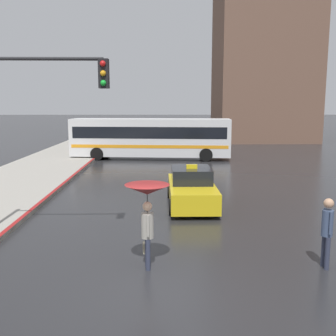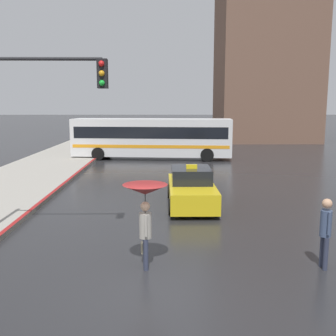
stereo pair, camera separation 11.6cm
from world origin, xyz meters
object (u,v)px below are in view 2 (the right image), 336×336
(pedestrian_with_umbrella, at_px, (145,200))
(traffic_light, at_px, (23,110))
(taxi, at_px, (191,189))
(city_bus, at_px, (152,137))
(pedestrian_man, at_px, (326,228))

(pedestrian_with_umbrella, relative_size, traffic_light, 0.38)
(taxi, bearing_deg, city_bus, -81.93)
(city_bus, height_order, pedestrian_with_umbrella, city_bus)
(taxi, distance_m, city_bus, 14.22)
(city_bus, bearing_deg, pedestrian_with_umbrella, 6.44)
(taxi, xyz_separation_m, traffic_light, (-5.11, -4.50, 3.26))
(taxi, distance_m, pedestrian_with_umbrella, 6.59)
(taxi, relative_size, pedestrian_with_umbrella, 2.04)
(pedestrian_with_umbrella, bearing_deg, taxi, -20.41)
(city_bus, bearing_deg, traffic_light, -4.20)
(taxi, xyz_separation_m, pedestrian_man, (2.90, -6.35, 0.37))
(pedestrian_with_umbrella, height_order, pedestrian_man, pedestrian_with_umbrella)
(taxi, bearing_deg, pedestrian_with_umbrella, 75.73)
(city_bus, distance_m, pedestrian_man, 20.98)
(city_bus, relative_size, pedestrian_with_umbrella, 5.57)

